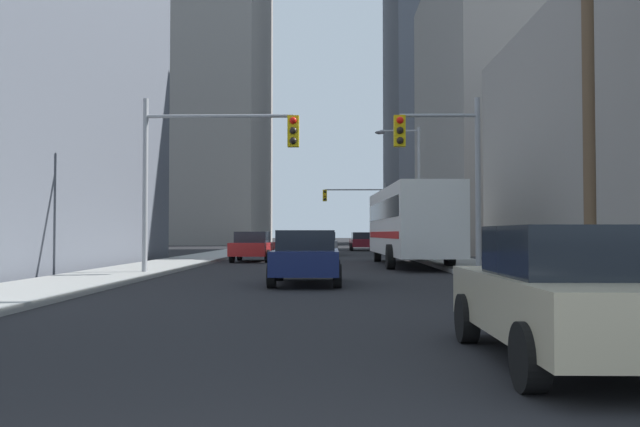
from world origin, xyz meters
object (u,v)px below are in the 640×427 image
sedan_maroon (362,241)px  traffic_signal_near_left (213,154)px  sedan_navy (306,257)px  sedan_beige (572,294)px  traffic_signal_near_right (442,157)px  sedan_red (253,246)px  traffic_signal_far_right (357,204)px  sedan_grey (323,243)px  city_bus (410,222)px

sedan_maroon → traffic_signal_near_left: traffic_signal_near_left is taller
sedan_navy → sedan_beige: bearing=-73.2°
sedan_beige → traffic_signal_near_right: bearing=85.8°
sedan_red → traffic_signal_far_right: traffic_signal_far_right is taller
sedan_grey → traffic_signal_near_right: traffic_signal_near_right is taller
sedan_grey → sedan_maroon: same height
city_bus → traffic_signal_near_right: bearing=-88.5°
sedan_red → traffic_signal_near_left: bearing=-90.0°
sedan_navy → sedan_red: same height
traffic_signal_near_right → traffic_signal_far_right: (-1.33, 37.13, 0.13)m
sedan_grey → traffic_signal_near_left: traffic_signal_near_left is taller
traffic_signal_near_right → traffic_signal_far_right: size_ratio=1.00×
sedan_beige → traffic_signal_near_left: 16.31m
sedan_beige → traffic_signal_far_right: 51.77m
sedan_grey → traffic_signal_near_left: 21.17m
city_bus → sedan_maroon: 25.24m
city_bus → traffic_signal_near_right: size_ratio=1.93×
sedan_beige → sedan_red: (-6.63, 25.73, 0.00)m
sedan_navy → traffic_signal_near_left: size_ratio=0.70×
sedan_red → traffic_signal_near_right: size_ratio=0.71×
traffic_signal_near_left → traffic_signal_far_right: size_ratio=1.00×
traffic_signal_near_left → traffic_signal_near_right: size_ratio=1.00×
sedan_maroon → traffic_signal_near_right: bearing=-87.9°
city_bus → sedan_maroon: (-0.98, 25.19, -1.16)m
traffic_signal_near_right → sedan_grey: bearing=101.7°
traffic_signal_near_right → traffic_signal_far_right: same height
sedan_grey → traffic_signal_far_right: size_ratio=0.71×
sedan_navy → sedan_grey: size_ratio=0.99×
sedan_navy → sedan_red: size_ratio=0.99×
sedan_grey → traffic_signal_near_left: (-3.43, -20.62, 3.34)m
sedan_maroon → sedan_red: bearing=-107.0°
sedan_red → traffic_signal_far_right: bearing=76.2°
traffic_signal_far_right → traffic_signal_near_right: bearing=-87.9°
sedan_navy → sedan_maroon: same height
city_bus → sedan_navy: 11.63m
sedan_navy → sedan_grey: same height
sedan_beige → sedan_red: size_ratio=0.99×
city_bus → sedan_beige: size_ratio=2.76×
sedan_beige → traffic_signal_near_left: bearing=114.5°
sedan_beige → traffic_signal_near_left: size_ratio=0.70×
sedan_beige → traffic_signal_near_right: traffic_signal_near_right is taller
sedan_navy → traffic_signal_far_right: size_ratio=0.70×
sedan_beige → sedan_red: same height
city_bus → sedan_grey: (-4.08, 13.24, -1.16)m
sedan_maroon → traffic_signal_near_right: traffic_signal_near_right is taller
sedan_red → traffic_signal_near_left: size_ratio=0.71×
sedan_navy → traffic_signal_near_left: 5.78m
sedan_navy → sedan_maroon: 36.11m
sedan_grey → traffic_signal_far_right: traffic_signal_far_right is taller
sedan_beige → traffic_signal_far_right: (-0.26, 51.66, 3.36)m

